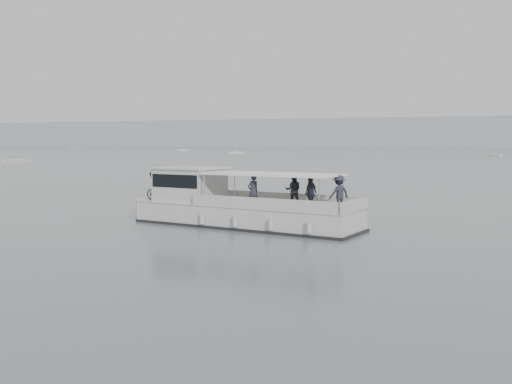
% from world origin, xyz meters
% --- Properties ---
extents(ground, '(1400.00, 1400.00, 0.00)m').
position_xyz_m(ground, '(0.00, 0.00, 0.00)').
color(ground, '#555F64').
rests_on(ground, ground).
extents(headland, '(1400.00, 90.00, 28.00)m').
position_xyz_m(headland, '(0.00, 560.00, 14.00)').
color(headland, '#939EA8').
rests_on(headland, ground).
extents(tour_boat, '(12.23, 5.18, 5.11)m').
position_xyz_m(tour_boat, '(-4.73, 3.10, 0.84)').
color(tour_boat, silver).
rests_on(tour_boat, ground).
extents(moored_fleet, '(447.61, 303.79, 11.40)m').
position_xyz_m(moored_fleet, '(-57.13, 236.25, 0.36)').
color(moored_fleet, silver).
rests_on(moored_fleet, ground).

